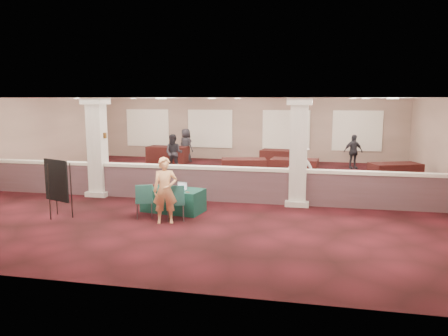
% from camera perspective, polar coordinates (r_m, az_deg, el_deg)
% --- Properties ---
extents(ground, '(16.00, 16.00, 0.00)m').
position_cam_1_polar(ground, '(15.29, -1.55, -2.96)').
color(ground, '#441117').
rests_on(ground, ground).
extents(wall_back, '(16.00, 0.04, 3.20)m').
position_cam_1_polar(wall_back, '(22.87, 3.08, 5.08)').
color(wall_back, '#856B5B').
rests_on(wall_back, ground).
extents(wall_front, '(16.00, 0.04, 3.20)m').
position_cam_1_polar(wall_front, '(7.58, -15.74, -3.36)').
color(wall_front, '#856B5B').
rests_on(wall_front, ground).
extents(wall_left, '(0.04, 16.00, 3.20)m').
position_cam_1_polar(wall_left, '(18.59, -26.37, 3.24)').
color(wall_left, '#856B5B').
rests_on(wall_left, ground).
extents(ceiling, '(16.00, 16.00, 0.02)m').
position_cam_1_polar(ceiling, '(14.95, -1.60, 9.12)').
color(ceiling, silver).
rests_on(ceiling, wall_back).
extents(partition_wall, '(15.60, 0.28, 1.10)m').
position_cam_1_polar(partition_wall, '(13.75, -3.00, -1.92)').
color(partition_wall, brown).
rests_on(partition_wall, ground).
extents(column_left, '(0.72, 0.72, 3.20)m').
position_cam_1_polar(column_left, '(14.87, -16.21, 2.73)').
color(column_left, beige).
rests_on(column_left, ground).
extents(column_right, '(0.72, 0.72, 3.20)m').
position_cam_1_polar(column_right, '(13.15, 9.71, 2.18)').
color(column_right, beige).
rests_on(column_right, ground).
extents(sconce_left, '(0.12, 0.12, 0.18)m').
position_cam_1_polar(sconce_left, '(14.97, -17.22, 4.12)').
color(sconce_left, brown).
rests_on(sconce_left, column_left).
extents(sconce_right, '(0.12, 0.12, 0.18)m').
position_cam_1_polar(sconce_right, '(14.71, -15.30, 4.13)').
color(sconce_right, brown).
rests_on(sconce_right, column_left).
extents(near_table, '(1.82, 1.13, 0.65)m').
position_cam_1_polar(near_table, '(12.52, -6.65, -4.19)').
color(near_table, '#103E37').
rests_on(near_table, ground).
extents(conf_chair_main, '(0.61, 0.62, 0.97)m').
position_cam_1_polar(conf_chair_main, '(11.50, -6.35, -4.12)').
color(conf_chair_main, '#1C4C51').
rests_on(conf_chair_main, ground).
extents(conf_chair_side, '(0.61, 0.61, 0.93)m').
position_cam_1_polar(conf_chair_side, '(11.90, -10.40, -3.88)').
color(conf_chair_side, '#1C4C51').
rests_on(conf_chair_side, ground).
extents(easel_board, '(0.88, 0.57, 1.59)m').
position_cam_1_polar(easel_board, '(12.48, -21.04, -1.59)').
color(easel_board, black).
rests_on(easel_board, ground).
extents(woman, '(0.71, 0.58, 1.71)m').
position_cam_1_polar(woman, '(11.29, -7.70, -2.92)').
color(woman, '#FBAA6D').
rests_on(woman, ground).
extents(far_table_front_left, '(2.11, 1.52, 0.77)m').
position_cam_1_polar(far_table_front_left, '(16.24, -9.92, -0.99)').
color(far_table_front_left, black).
rests_on(far_table_front_left, ground).
extents(far_table_front_center, '(1.96, 1.25, 0.74)m').
position_cam_1_polar(far_table_front_center, '(18.00, 2.59, 0.06)').
color(far_table_front_center, black).
rests_on(far_table_front_center, ground).
extents(far_table_front_right, '(2.06, 1.53, 0.75)m').
position_cam_1_polar(far_table_front_right, '(17.89, 21.42, -0.60)').
color(far_table_front_right, black).
rests_on(far_table_front_right, ground).
extents(far_table_back_left, '(2.04, 1.10, 0.81)m').
position_cam_1_polar(far_table_back_left, '(22.08, -7.34, 1.76)').
color(far_table_back_left, black).
rests_on(far_table_back_left, ground).
extents(far_table_back_center, '(2.09, 1.25, 0.80)m').
position_cam_1_polar(far_table_back_center, '(20.60, 7.63, 1.22)').
color(far_table_back_center, black).
rests_on(far_table_back_center, ground).
extents(far_table_back_right, '(1.96, 1.12, 0.76)m').
position_cam_1_polar(far_table_back_right, '(17.99, 9.16, -0.02)').
color(far_table_back_right, black).
rests_on(far_table_back_right, ground).
extents(attendee_a, '(0.81, 0.48, 1.65)m').
position_cam_1_polar(attendee_a, '(19.19, -6.57, 1.94)').
color(attendee_a, black).
rests_on(attendee_a, ground).
extents(attendee_b, '(1.23, 0.84, 1.75)m').
position_cam_1_polar(attendee_b, '(14.74, 9.86, -0.08)').
color(attendee_b, beige).
rests_on(attendee_b, ground).
extents(attendee_c, '(1.02, 0.77, 1.57)m').
position_cam_1_polar(attendee_c, '(20.76, 16.51, 2.06)').
color(attendee_c, black).
rests_on(attendee_c, ground).
extents(attendee_d, '(0.95, 0.81, 1.69)m').
position_cam_1_polar(attendee_d, '(22.20, -5.01, 2.98)').
color(attendee_d, black).
rests_on(attendee_d, ground).
extents(laptop_base, '(0.33, 0.25, 0.02)m').
position_cam_1_polar(laptop_base, '(12.28, -5.68, -2.83)').
color(laptop_base, silver).
rests_on(laptop_base, near_table).
extents(laptop_screen, '(0.29, 0.06, 0.20)m').
position_cam_1_polar(laptop_screen, '(12.35, -5.46, -2.26)').
color(laptop_screen, silver).
rests_on(laptop_screen, near_table).
extents(screen_glow, '(0.27, 0.05, 0.17)m').
position_cam_1_polar(screen_glow, '(12.35, -5.48, -2.32)').
color(screen_glow, silver).
rests_on(screen_glow, near_table).
extents(knitting, '(0.40, 0.33, 0.03)m').
position_cam_1_polar(knitting, '(12.23, -7.00, -2.88)').
color(knitting, '#C2771F').
rests_on(knitting, near_table).
extents(yarn_cream, '(0.10, 0.10, 0.10)m').
position_cam_1_polar(yarn_cream, '(12.60, -8.85, -2.40)').
color(yarn_cream, beige).
rests_on(yarn_cream, near_table).
extents(yarn_red, '(0.09, 0.09, 0.09)m').
position_cam_1_polar(yarn_red, '(12.78, -9.06, -2.26)').
color(yarn_red, '#5E1219').
rests_on(yarn_red, near_table).
extents(yarn_grey, '(0.09, 0.09, 0.09)m').
position_cam_1_polar(yarn_grey, '(12.72, -8.05, -2.28)').
color(yarn_grey, '#48474C').
rests_on(yarn_grey, near_table).
extents(scissors, '(0.11, 0.05, 0.01)m').
position_cam_1_polar(scissors, '(11.96, -4.80, -3.15)').
color(scissors, red).
rests_on(scissors, near_table).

